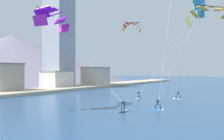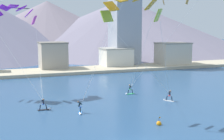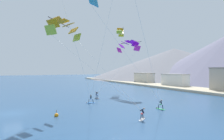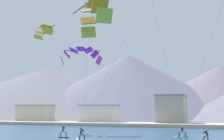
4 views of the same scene
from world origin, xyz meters
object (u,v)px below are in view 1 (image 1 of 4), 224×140
(kitesurfer_mid_center, at_px, (124,108))
(parafoil_kite_distant_low_drift, at_px, (132,26))
(parafoil_kite_far_left, at_px, (198,2))
(parafoil_kite_mid_center, at_px, (52,17))
(kitesurfer_near_trail, at_px, (159,107))
(parafoil_kite_near_lead, at_px, (211,14))
(kitesurfer_far_left, at_px, (139,97))
(kitesurfer_near_lead, at_px, (177,97))

(kitesurfer_mid_center, bearing_deg, parafoil_kite_distant_low_drift, 25.90)
(kitesurfer_mid_center, distance_m, parafoil_kite_far_left, 24.09)
(parafoil_kite_mid_center, height_order, parafoil_kite_far_left, parafoil_kite_far_left)
(kitesurfer_near_trail, relative_size, parafoil_kite_far_left, 0.10)
(parafoil_kite_near_lead, relative_size, parafoil_kite_mid_center, 1.01)
(kitesurfer_near_trail, distance_m, kitesurfer_mid_center, 5.00)
(parafoil_kite_far_left, bearing_deg, kitesurfer_mid_center, 162.31)
(kitesurfer_mid_center, xyz_separation_m, parafoil_kite_near_lead, (7.95, -9.03, 12.47))
(parafoil_kite_near_lead, xyz_separation_m, parafoil_kite_distant_low_drift, (19.58, 22.40, 3.53))
(kitesurfer_near_trail, height_order, parafoil_kite_mid_center, parafoil_kite_mid_center)
(kitesurfer_near_trail, height_order, kitesurfer_far_left, kitesurfer_far_left)
(kitesurfer_mid_center, bearing_deg, kitesurfer_near_trail, -40.45)
(kitesurfer_far_left, relative_size, parafoil_kite_far_left, 0.10)
(kitesurfer_near_lead, xyz_separation_m, parafoil_kite_far_left, (-0.93, -3.98, 16.66))
(kitesurfer_near_lead, height_order, parafoil_kite_distant_low_drift, parafoil_kite_distant_low_drift)
(kitesurfer_near_trail, xyz_separation_m, kitesurfer_mid_center, (-3.81, 3.25, 0.03))
(kitesurfer_far_left, distance_m, parafoil_kite_mid_center, 21.49)
(kitesurfer_mid_center, xyz_separation_m, parafoil_kite_far_left, (16.58, -5.29, 16.66))
(kitesurfer_far_left, xyz_separation_m, parafoil_kite_far_left, (2.54, -10.14, 16.68))
(parafoil_kite_mid_center, relative_size, parafoil_kite_far_left, 0.73)
(kitesurfer_near_trail, distance_m, parafoil_kite_mid_center, 19.27)
(parafoil_kite_near_lead, bearing_deg, parafoil_kite_mid_center, 119.43)
(parafoil_kite_near_lead, relative_size, parafoil_kite_distant_low_drift, 2.93)
(kitesurfer_near_lead, height_order, kitesurfer_mid_center, kitesurfer_near_lead)
(parafoil_kite_far_left, relative_size, parafoil_kite_distant_low_drift, 3.95)
(kitesurfer_near_trail, bearing_deg, parafoil_kite_mid_center, 116.46)
(parafoil_kite_near_lead, xyz_separation_m, parafoil_kite_mid_center, (-10.74, 19.03, -0.16))
(kitesurfer_far_left, height_order, parafoil_kite_distant_low_drift, parafoil_kite_distant_low_drift)
(kitesurfer_near_trail, bearing_deg, parafoil_kite_distant_low_drift, 35.01)
(parafoil_kite_near_lead, distance_m, parafoil_kite_mid_center, 21.86)
(kitesurfer_mid_center, relative_size, parafoil_kite_distant_low_drift, 0.40)
(kitesurfer_near_lead, distance_m, parafoil_kite_distant_low_drift, 23.91)
(kitesurfer_near_trail, bearing_deg, parafoil_kite_far_left, -9.08)
(kitesurfer_near_lead, xyz_separation_m, kitesurfer_mid_center, (-17.51, 1.31, 0.00))
(kitesurfer_near_lead, relative_size, parafoil_kite_far_left, 0.10)
(kitesurfer_mid_center, relative_size, parafoil_kite_far_left, 0.10)
(parafoil_kite_mid_center, xyz_separation_m, parafoil_kite_distant_low_drift, (30.32, 3.37, 3.68))
(kitesurfer_near_lead, height_order, parafoil_kite_near_lead, parafoil_kite_near_lead)
(kitesurfer_near_lead, height_order, kitesurfer_far_left, kitesurfer_near_lead)
(kitesurfer_mid_center, xyz_separation_m, parafoil_kite_distant_low_drift, (27.53, 13.37, 15.99))
(kitesurfer_near_lead, bearing_deg, parafoil_kite_mid_center, 150.87)
(kitesurfer_mid_center, xyz_separation_m, kitesurfer_far_left, (14.04, 4.85, -0.02))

